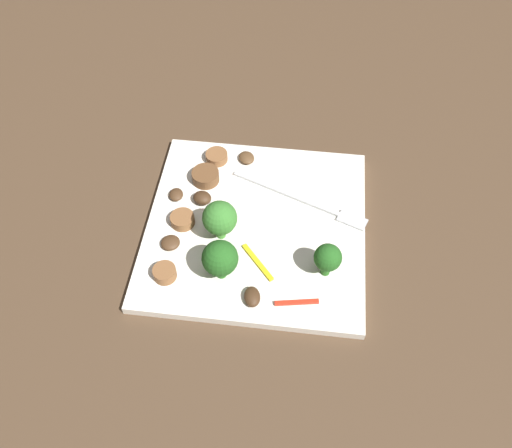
{
  "coord_description": "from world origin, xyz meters",
  "views": [
    {
      "loc": [
        0.04,
        -0.38,
        0.52
      ],
      "look_at": [
        0.0,
        0.0,
        0.01
      ],
      "focal_mm": 37.19,
      "sensor_mm": 36.0,
      "label": 1
    }
  ],
  "objects_px": {
    "broccoli_floret_2": "(220,259)",
    "mushroom_0": "(202,198)",
    "sausage_slice_1": "(165,273)",
    "pepper_strip_0": "(258,262)",
    "sausage_slice_2": "(206,176)",
    "sausage_slice_3": "(182,220)",
    "sausage_slice_0": "(217,157)",
    "mushroom_1": "(247,158)",
    "fork": "(308,202)",
    "mushroom_4": "(176,195)",
    "plate": "(256,227)",
    "mushroom_2": "(252,297)",
    "broccoli_floret_1": "(328,258)",
    "mushroom_3": "(170,243)",
    "pepper_strip_1": "(297,302)",
    "broccoli_floret_0": "(220,218)"
  },
  "relations": [
    {
      "from": "broccoli_floret_2",
      "to": "mushroom_0",
      "type": "xyz_separation_m",
      "value": [
        -0.04,
        0.1,
        -0.03
      ]
    },
    {
      "from": "sausage_slice_1",
      "to": "pepper_strip_0",
      "type": "xyz_separation_m",
      "value": [
        0.1,
        0.03,
        -0.0
      ]
    },
    {
      "from": "sausage_slice_2",
      "to": "sausage_slice_3",
      "type": "height_order",
      "value": "sausage_slice_2"
    },
    {
      "from": "sausage_slice_0",
      "to": "mushroom_1",
      "type": "xyz_separation_m",
      "value": [
        0.04,
        0.0,
        -0.0
      ]
    },
    {
      "from": "fork",
      "to": "sausage_slice_3",
      "type": "xyz_separation_m",
      "value": [
        -0.15,
        -0.05,
        0.0
      ]
    },
    {
      "from": "sausage_slice_1",
      "to": "mushroom_4",
      "type": "height_order",
      "value": "sausage_slice_1"
    },
    {
      "from": "plate",
      "to": "sausage_slice_1",
      "type": "height_order",
      "value": "sausage_slice_1"
    },
    {
      "from": "plate",
      "to": "mushroom_2",
      "type": "xyz_separation_m",
      "value": [
        0.01,
        -0.1,
        0.01
      ]
    },
    {
      "from": "pepper_strip_0",
      "to": "sausage_slice_2",
      "type": "bearing_deg",
      "value": 124.42
    },
    {
      "from": "fork",
      "to": "broccoli_floret_1",
      "type": "height_order",
      "value": "broccoli_floret_1"
    },
    {
      "from": "mushroom_2",
      "to": "mushroom_3",
      "type": "xyz_separation_m",
      "value": [
        -0.1,
        0.06,
        -0.0
      ]
    },
    {
      "from": "broccoli_floret_1",
      "to": "pepper_strip_1",
      "type": "xyz_separation_m",
      "value": [
        -0.03,
        -0.04,
        -0.03
      ]
    },
    {
      "from": "mushroom_0",
      "to": "sausage_slice_1",
      "type": "bearing_deg",
      "value": -101.35
    },
    {
      "from": "sausage_slice_2",
      "to": "mushroom_1",
      "type": "bearing_deg",
      "value": 41.08
    },
    {
      "from": "broccoli_floret_0",
      "to": "plate",
      "type": "bearing_deg",
      "value": 29.05
    },
    {
      "from": "mushroom_0",
      "to": "mushroom_1",
      "type": "distance_m",
      "value": 0.09
    },
    {
      "from": "broccoli_floret_0",
      "to": "mushroom_4",
      "type": "bearing_deg",
      "value": 141.23
    },
    {
      "from": "broccoli_floret_2",
      "to": "broccoli_floret_1",
      "type": "bearing_deg",
      "value": 8.08
    },
    {
      "from": "plate",
      "to": "mushroom_4",
      "type": "xyz_separation_m",
      "value": [
        -0.1,
        0.03,
        0.01
      ]
    },
    {
      "from": "plate",
      "to": "broccoli_floret_0",
      "type": "relative_size",
      "value": 4.81
    },
    {
      "from": "sausage_slice_2",
      "to": "mushroom_3",
      "type": "relative_size",
      "value": 1.55
    },
    {
      "from": "broccoli_floret_1",
      "to": "mushroom_4",
      "type": "relative_size",
      "value": 2.23
    },
    {
      "from": "sausage_slice_2",
      "to": "broccoli_floret_1",
      "type": "bearing_deg",
      "value": -37.48
    },
    {
      "from": "mushroom_0",
      "to": "pepper_strip_1",
      "type": "relative_size",
      "value": 0.48
    },
    {
      "from": "sausage_slice_0",
      "to": "mushroom_4",
      "type": "xyz_separation_m",
      "value": [
        -0.04,
        -0.07,
        -0.0
      ]
    },
    {
      "from": "fork",
      "to": "mushroom_2",
      "type": "height_order",
      "value": "mushroom_2"
    },
    {
      "from": "fork",
      "to": "mushroom_0",
      "type": "xyz_separation_m",
      "value": [
        -0.13,
        -0.01,
        0.01
      ]
    },
    {
      "from": "sausage_slice_2",
      "to": "mushroom_4",
      "type": "relative_size",
      "value": 1.69
    },
    {
      "from": "sausage_slice_1",
      "to": "sausage_slice_2",
      "type": "xyz_separation_m",
      "value": [
        0.02,
        0.15,
        0.0
      ]
    },
    {
      "from": "pepper_strip_0",
      "to": "pepper_strip_1",
      "type": "xyz_separation_m",
      "value": [
        0.05,
        -0.05,
        0.0
      ]
    },
    {
      "from": "broccoli_floret_2",
      "to": "pepper_strip_1",
      "type": "distance_m",
      "value": 0.1
    },
    {
      "from": "broccoli_floret_1",
      "to": "sausage_slice_3",
      "type": "distance_m",
      "value": 0.18
    },
    {
      "from": "broccoli_floret_2",
      "to": "sausage_slice_3",
      "type": "bearing_deg",
      "value": 131.05
    },
    {
      "from": "pepper_strip_1",
      "to": "sausage_slice_2",
      "type": "bearing_deg",
      "value": 128.12
    },
    {
      "from": "plate",
      "to": "sausage_slice_2",
      "type": "height_order",
      "value": "sausage_slice_2"
    },
    {
      "from": "sausage_slice_0",
      "to": "pepper_strip_0",
      "type": "relative_size",
      "value": 0.51
    },
    {
      "from": "broccoli_floret_2",
      "to": "mushroom_4",
      "type": "distance_m",
      "value": 0.13
    },
    {
      "from": "mushroom_1",
      "to": "pepper_strip_0",
      "type": "distance_m",
      "value": 0.16
    },
    {
      "from": "mushroom_1",
      "to": "mushroom_2",
      "type": "bearing_deg",
      "value": -81.0
    },
    {
      "from": "broccoli_floret_0",
      "to": "mushroom_2",
      "type": "distance_m",
      "value": 0.1
    },
    {
      "from": "mushroom_4",
      "to": "pepper_strip_0",
      "type": "bearing_deg",
      "value": -37.36
    },
    {
      "from": "broccoli_floret_1",
      "to": "broccoli_floret_2",
      "type": "height_order",
      "value": "broccoli_floret_2"
    },
    {
      "from": "broccoli_floret_0",
      "to": "sausage_slice_1",
      "type": "distance_m",
      "value": 0.09
    },
    {
      "from": "sausage_slice_0",
      "to": "sausage_slice_3",
      "type": "relative_size",
      "value": 0.99
    },
    {
      "from": "fork",
      "to": "pepper_strip_0",
      "type": "relative_size",
      "value": 3.05
    },
    {
      "from": "sausage_slice_0",
      "to": "mushroom_0",
      "type": "xyz_separation_m",
      "value": [
        -0.01,
        -0.07,
        0.0
      ]
    },
    {
      "from": "pepper_strip_1",
      "to": "mushroom_3",
      "type": "bearing_deg",
      "value": 158.64
    },
    {
      "from": "pepper_strip_1",
      "to": "mushroom_0",
      "type": "bearing_deg",
      "value": 134.57
    },
    {
      "from": "plate",
      "to": "pepper_strip_1",
      "type": "relative_size",
      "value": 5.44
    },
    {
      "from": "broccoli_floret_0",
      "to": "mushroom_4",
      "type": "relative_size",
      "value": 2.64
    }
  ]
}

